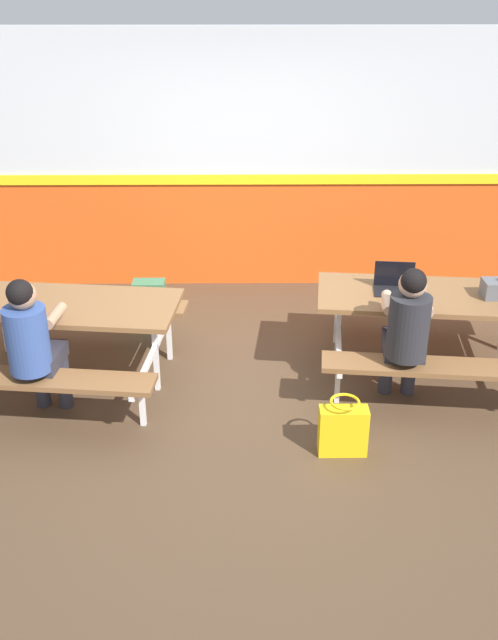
{
  "coord_description": "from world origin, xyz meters",
  "views": [
    {
      "loc": [
        -0.05,
        -4.96,
        3.1
      ],
      "look_at": [
        0.0,
        0.21,
        0.55
      ],
      "focal_mm": 40.43,
      "sensor_mm": 36.0,
      "label": 1
    }
  ],
  "objects_px": {
    "picnic_table_left": "(62,322)",
    "student_nearer": "(32,340)",
    "picnic_table_right": "(431,313)",
    "laptop_dark": "(394,285)",
    "backpack_dark": "(150,303)",
    "tote_bag_bright": "(343,430)",
    "student_further": "(407,328)"
  },
  "relations": [
    {
      "from": "picnic_table_left",
      "to": "student_nearer",
      "type": "distance_m",
      "value": 0.57
    },
    {
      "from": "picnic_table_right",
      "to": "laptop_dark",
      "type": "relative_size",
      "value": 5.56
    },
    {
      "from": "picnic_table_right",
      "to": "backpack_dark",
      "type": "bearing_deg",
      "value": 157.71
    },
    {
      "from": "tote_bag_bright",
      "to": "picnic_table_left",
      "type": "bearing_deg",
      "value": 156.14
    },
    {
      "from": "laptop_dark",
      "to": "backpack_dark",
      "type": "height_order",
      "value": "laptop_dark"
    },
    {
      "from": "picnic_table_right",
      "to": "tote_bag_bright",
      "type": "relative_size",
      "value": 4.42
    },
    {
      "from": "picnic_table_left",
      "to": "laptop_dark",
      "type": "height_order",
      "value": "laptop_dark"
    },
    {
      "from": "tote_bag_bright",
      "to": "picnic_table_right",
      "type": "bearing_deg",
      "value": 52.57
    },
    {
      "from": "picnic_table_left",
      "to": "student_further",
      "type": "height_order",
      "value": "student_further"
    },
    {
      "from": "student_nearer",
      "to": "tote_bag_bright",
      "type": "xyz_separation_m",
      "value": [
        2.2,
        -0.39,
        -0.51
      ]
    },
    {
      "from": "picnic_table_right",
      "to": "tote_bag_bright",
      "type": "xyz_separation_m",
      "value": [
        -0.83,
        -1.08,
        -0.38
      ]
    },
    {
      "from": "student_nearer",
      "to": "tote_bag_bright",
      "type": "bearing_deg",
      "value": -9.98
    },
    {
      "from": "student_further",
      "to": "backpack_dark",
      "type": "relative_size",
      "value": 2.74
    },
    {
      "from": "student_nearer",
      "to": "backpack_dark",
      "type": "height_order",
      "value": "student_nearer"
    },
    {
      "from": "tote_bag_bright",
      "to": "student_nearer",
      "type": "bearing_deg",
      "value": 170.02
    },
    {
      "from": "student_nearer",
      "to": "student_further",
      "type": "height_order",
      "value": "same"
    },
    {
      "from": "backpack_dark",
      "to": "tote_bag_bright",
      "type": "distance_m",
      "value": 2.6
    },
    {
      "from": "picnic_table_right",
      "to": "student_nearer",
      "type": "relative_size",
      "value": 1.58
    },
    {
      "from": "backpack_dark",
      "to": "laptop_dark",
      "type": "bearing_deg",
      "value": -23.53
    },
    {
      "from": "picnic_table_left",
      "to": "laptop_dark",
      "type": "bearing_deg",
      "value": 4.6
    },
    {
      "from": "student_nearer",
      "to": "picnic_table_left",
      "type": "bearing_deg",
      "value": 82.37
    },
    {
      "from": "student_further",
      "to": "picnic_table_right",
      "type": "bearing_deg",
      "value": 58.94
    },
    {
      "from": "picnic_table_left",
      "to": "student_nearer",
      "type": "relative_size",
      "value": 1.58
    },
    {
      "from": "student_nearer",
      "to": "tote_bag_bright",
      "type": "height_order",
      "value": "student_nearer"
    },
    {
      "from": "picnic_table_left",
      "to": "student_further",
      "type": "distance_m",
      "value": 2.66
    },
    {
      "from": "student_further",
      "to": "backpack_dark",
      "type": "distance_m",
      "value": 2.63
    },
    {
      "from": "student_further",
      "to": "tote_bag_bright",
      "type": "xyz_separation_m",
      "value": [
        -0.51,
        -0.56,
        -0.51
      ]
    },
    {
      "from": "picnic_table_left",
      "to": "student_further",
      "type": "relative_size",
      "value": 1.58
    },
    {
      "from": "backpack_dark",
      "to": "picnic_table_left",
      "type": "bearing_deg",
      "value": -115.6
    },
    {
      "from": "student_further",
      "to": "laptop_dark",
      "type": "relative_size",
      "value": 3.53
    },
    {
      "from": "student_nearer",
      "to": "tote_bag_bright",
      "type": "relative_size",
      "value": 2.81
    },
    {
      "from": "student_nearer",
      "to": "backpack_dark",
      "type": "relative_size",
      "value": 2.74
    }
  ]
}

